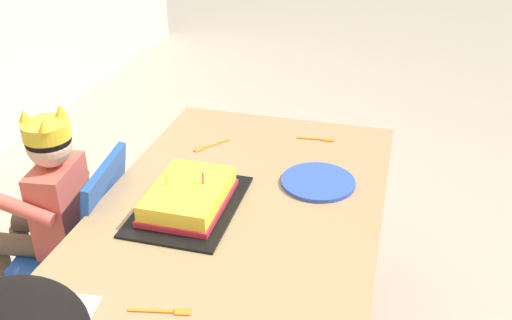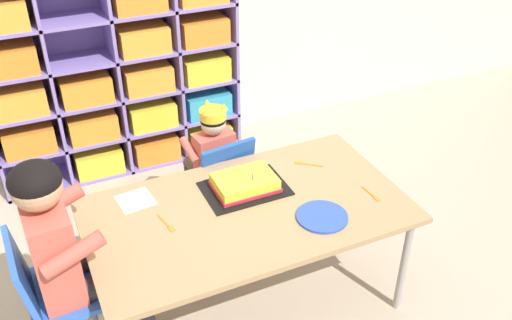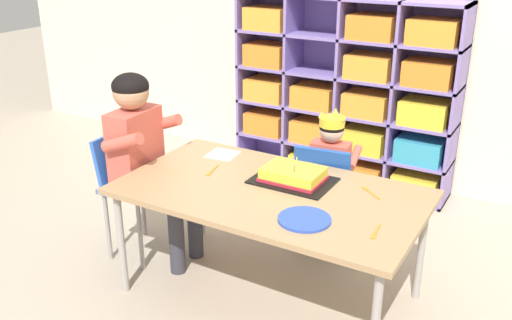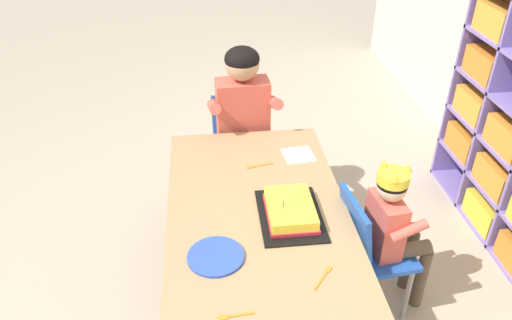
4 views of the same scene
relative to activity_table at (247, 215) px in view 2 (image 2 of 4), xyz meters
name	(u,v)px [view 2 (image 2 of 4)]	position (x,y,z in m)	size (l,w,h in m)	color
ground	(248,300)	(0.00, 0.00, -0.55)	(16.00, 16.00, 0.00)	tan
storage_cubby_shelf	(121,79)	(-0.21, 1.51, 0.08)	(1.58, 0.31, 1.32)	#7F6BB2
activity_table	(247,215)	(0.00, 0.00, 0.00)	(1.43, 0.81, 0.59)	#A37F56
classroom_chair_blue	(221,181)	(0.07, 0.51, -0.16)	(0.36, 0.35, 0.67)	#1E4CA8
child_with_crown	(211,152)	(0.06, 0.62, -0.03)	(0.31, 0.32, 0.83)	#D15647
classroom_chair_adult_side	(50,291)	(-0.88, 0.00, -0.11)	(0.32, 0.39, 0.70)	blue
adult_helper_seated	(68,244)	(-0.77, 0.01, 0.10)	(0.44, 0.42, 1.05)	#D15647
birthday_cake_on_tray	(245,184)	(0.05, 0.14, 0.07)	(0.39, 0.27, 0.11)	black
paper_plate_stack	(322,217)	(0.27, -0.20, 0.04)	(0.23, 0.23, 0.01)	blue
paper_napkin_square	(135,200)	(-0.44, 0.26, 0.04)	(0.15, 0.15, 0.00)	white
fork_near_cake_tray	(372,195)	(0.57, -0.15, 0.04)	(0.03, 0.13, 0.00)	orange
fork_scattered_mid_table	(307,164)	(0.42, 0.20, 0.04)	(0.12, 0.10, 0.00)	orange
fork_beside_plate_stack	(167,224)	(-0.36, 0.04, 0.04)	(0.04, 0.14, 0.00)	orange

